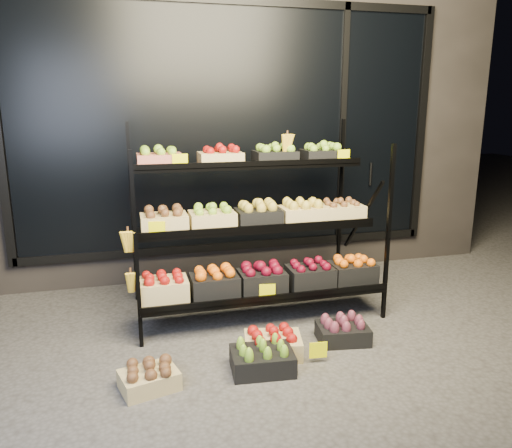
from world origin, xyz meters
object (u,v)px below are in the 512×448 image
object	(u,v)px
display_rack	(255,226)
floor_crate_midleft	(262,357)
floor_crate_left	(149,377)
floor_crate_midright	(273,342)

from	to	relation	value
display_rack	floor_crate_midleft	bearing A→B (deg)	-102.19
floor_crate_left	floor_crate_midleft	xyz separation A→B (m)	(0.77, 0.03, 0.01)
floor_crate_midleft	display_rack	bearing A→B (deg)	83.17
display_rack	floor_crate_left	distance (m)	1.59
display_rack	floor_crate_midright	size ratio (longest dim) A/B	4.65
floor_crate_midleft	floor_crate_midright	distance (m)	0.24
floor_crate_left	floor_crate_midright	world-z (taller)	floor_crate_midright
display_rack	floor_crate_left	xyz separation A→B (m)	(-0.99, -1.03, -0.70)
display_rack	floor_crate_left	bearing A→B (deg)	-133.93
floor_crate_midleft	floor_crate_midright	xyz separation A→B (m)	(0.14, 0.20, -0.00)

